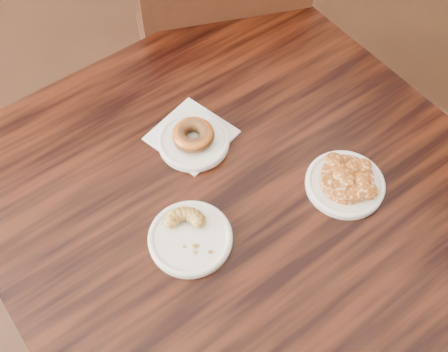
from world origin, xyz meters
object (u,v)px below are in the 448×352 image
object	(u,v)px
cafe_table	(237,267)
cruller_fragment	(190,234)
apple_fritter	(347,178)
glazed_donut	(193,135)
chair_far	(214,51)

from	to	relation	value
cafe_table	cruller_fragment	xyz separation A→B (m)	(-0.13, -0.07, 0.40)
cruller_fragment	apple_fritter	bearing A→B (deg)	1.57
cafe_table	glazed_donut	world-z (taller)	glazed_donut
cruller_fragment	cafe_table	bearing A→B (deg)	29.71
glazed_donut	apple_fritter	size ratio (longest dim) A/B	0.63
apple_fritter	cafe_table	bearing A→B (deg)	162.10
apple_fritter	chair_far	bearing A→B (deg)	91.57
cafe_table	glazed_donut	xyz separation A→B (m)	(-0.05, 0.14, 0.41)
cafe_table	cruller_fragment	world-z (taller)	cruller_fragment
glazed_donut	cruller_fragment	world-z (taller)	glazed_donut
cafe_table	chair_far	size ratio (longest dim) A/B	1.07
cafe_table	apple_fritter	distance (m)	0.46
glazed_donut	cruller_fragment	size ratio (longest dim) A/B	0.88
cafe_table	apple_fritter	size ratio (longest dim) A/B	6.84
apple_fritter	cruller_fragment	bearing A→B (deg)	-178.43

